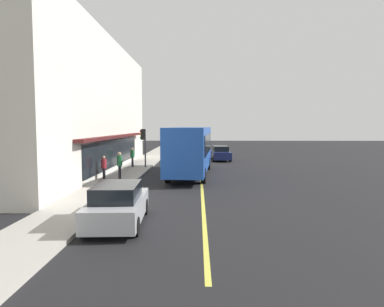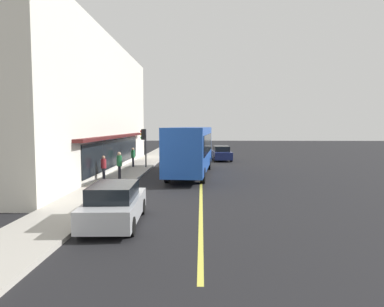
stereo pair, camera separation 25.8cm
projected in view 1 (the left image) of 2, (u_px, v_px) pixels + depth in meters
name	position (u px, v px, depth m)	size (l,w,h in m)	color
ground	(201.00, 175.00, 25.76)	(120.00, 120.00, 0.00)	black
sidewalk	(127.00, 174.00, 25.85)	(80.00, 2.58, 0.15)	#B2ADA3
lane_centre_stripe	(201.00, 175.00, 25.76)	(36.00, 0.16, 0.01)	#D8D14C
storefront_building	(64.00, 106.00, 27.44)	(26.93, 8.69, 10.34)	silver
bus	(191.00, 148.00, 25.42)	(11.28, 3.31, 3.50)	#1E4CAD
traffic_light	(143.00, 139.00, 29.16)	(0.30, 0.52, 3.20)	#2D2D33
car_silver	(118.00, 205.00, 12.70)	(4.38, 2.02, 1.52)	#B7BABF
car_navy	(220.00, 153.00, 36.44)	(4.40, 2.05, 1.52)	navy
pedestrian_by_curb	(120.00, 163.00, 22.62)	(0.34, 0.34, 1.77)	black
pedestrian_waiting	(104.00, 166.00, 22.28)	(0.34, 0.34, 1.56)	black
pedestrian_at_corner	(132.00, 155.00, 29.49)	(0.34, 0.34, 1.61)	black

